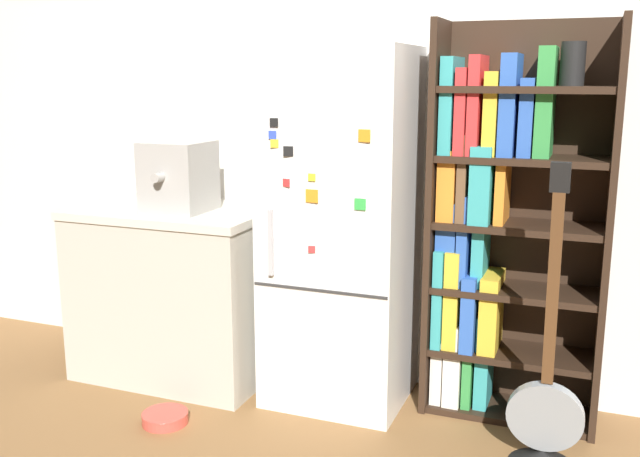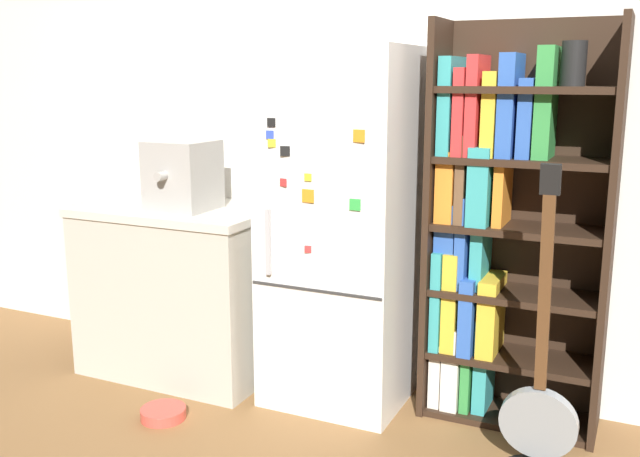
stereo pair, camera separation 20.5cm
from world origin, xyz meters
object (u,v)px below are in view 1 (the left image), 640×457
refrigerator (341,229)px  espresso_machine (179,176)px  pet_bowl (165,417)px  guitar (544,424)px  bookshelf (497,228)px

refrigerator → espresso_machine: bearing=-173.7°
refrigerator → espresso_machine: (-0.82, -0.09, 0.22)m
espresso_machine → pet_bowl: espresso_machine is taller
refrigerator → guitar: refrigerator is taller
espresso_machine → pet_bowl: 1.15m
bookshelf → espresso_machine: size_ratio=5.04×
espresso_machine → guitar: guitar is taller
refrigerator → guitar: 1.22m
pet_bowl → espresso_machine: bearing=110.8°
refrigerator → bookshelf: bearing=11.2°
espresso_machine → refrigerator: bearing=6.3°
refrigerator → espresso_machine: refrigerator is taller
guitar → bookshelf: bearing=121.9°
refrigerator → espresso_machine: 0.85m
espresso_machine → pet_bowl: bearing=-69.2°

